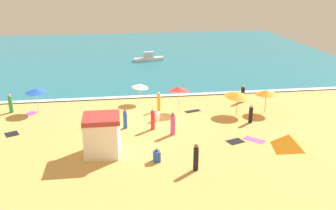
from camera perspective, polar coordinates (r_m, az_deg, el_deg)
name	(u,v)px	position (r m, az deg, el deg)	size (l,w,h in m)	color
ground_plane	(159,119)	(31.79, -1.36, -2.22)	(60.00, 60.00, 0.00)	#E0A856
ocean_water	(138,54)	(58.62, -4.64, 7.88)	(60.00, 44.00, 0.10)	teal
wave_breaker_foam	(152,96)	(37.65, -2.50, 1.44)	(57.00, 0.70, 0.01)	white
lifeguard_cabana	(102,135)	(25.60, -10.18, -4.59)	(2.49, 2.38, 2.82)	white
beach_umbrella_0	(179,89)	(33.01, 1.69, 2.53)	(2.38, 2.40, 2.41)	silver
beach_umbrella_1	(36,91)	(34.88, -19.77, 2.11)	(2.23, 2.24, 2.21)	silver
beach_umbrella_2	(140,86)	(35.47, -4.35, 3.01)	(2.26, 2.25, 2.00)	silver
beach_umbrella_3	(238,95)	(32.94, 10.78, 1.55)	(3.06, 3.07, 2.10)	#4C3823
beach_umbrella_4	(267,92)	(34.00, 15.05, 1.94)	(2.78, 2.78, 2.13)	#4C3823
beach_tent	(288,141)	(27.85, 18.15, -5.33)	(3.01, 2.96, 1.04)	orange
parked_bicycle	(92,121)	(31.04, -11.66, -2.43)	(1.41, 1.24, 0.76)	black
beachgoer_0	(196,158)	(23.48, 4.37, -8.17)	(0.44, 0.44, 1.82)	black
beachgoer_2	(157,156)	(24.70, -1.76, -7.90)	(0.48, 0.48, 0.92)	blue
beachgoer_3	(159,101)	(33.57, -1.44, 0.57)	(0.30, 0.30, 1.78)	orange
beachgoer_4	(153,119)	(29.48, -2.38, -2.25)	(0.36, 0.36, 1.77)	red
beachgoer_5	(243,94)	(36.61, 11.53, 1.70)	(0.53, 0.53, 1.74)	black
beachgoer_6	(173,124)	(28.49, 0.76, -3.03)	(0.48, 0.48, 1.81)	#D84CA5
beachgoer_7	(125,119)	(29.89, -6.67, -2.25)	(0.44, 0.44, 1.60)	blue
beachgoer_8	(251,114)	(31.61, 12.74, -1.40)	(0.47, 0.47, 1.58)	black
beachgoer_9	(11,104)	(36.01, -23.25, 0.15)	(0.48, 0.48, 1.74)	green
beachgoer_10	(157,116)	(31.36, -1.78, -1.76)	(0.62, 0.62, 0.93)	white
beach_towel_0	(193,111)	(33.71, 3.85, -0.96)	(1.59, 1.01, 0.01)	black
beach_towel_1	(235,141)	(28.07, 10.40, -5.59)	(1.47, 1.26, 0.01)	black
beach_towel_2	(31,113)	(35.35, -20.46, -1.21)	(1.14, 1.24, 0.01)	#D84CA5
beach_towel_3	(254,140)	(28.63, 13.26, -5.28)	(1.65, 1.64, 0.01)	#D84CA5
beach_towel_4	(12,134)	(31.35, -23.10, -4.17)	(1.32, 1.36, 0.01)	black
small_boat_0	(149,58)	(53.58, -3.04, 7.32)	(4.48, 1.92, 1.29)	white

